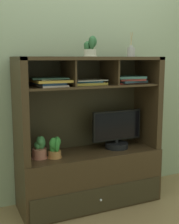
% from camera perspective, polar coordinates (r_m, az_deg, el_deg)
% --- Properties ---
extents(floor_plane, '(6.00, 6.00, 0.02)m').
position_cam_1_polar(floor_plane, '(3.22, 0.00, -16.47)').
color(floor_plane, '#93754E').
rests_on(floor_plane, ground).
extents(back_wall, '(6.00, 0.02, 2.80)m').
position_cam_1_polar(back_wall, '(3.13, -2.05, 9.55)').
color(back_wall, '#99A989').
rests_on(back_wall, ground).
extents(media_console, '(1.37, 0.51, 1.43)m').
position_cam_1_polar(media_console, '(3.05, -0.07, -8.64)').
color(media_console, '#3D2B1A').
rests_on(media_console, ground).
extents(tv_monitor, '(0.52, 0.23, 0.38)m').
position_cam_1_polar(tv_monitor, '(3.10, 5.06, -3.79)').
color(tv_monitor, black).
rests_on(tv_monitor, media_console).
extents(potted_orchid, '(0.15, 0.15, 0.20)m').
position_cam_1_polar(potted_orchid, '(2.83, -9.19, -6.68)').
color(potted_orchid, '#B56856').
rests_on(potted_orchid, media_console).
extents(potted_fern, '(0.13, 0.13, 0.19)m').
position_cam_1_polar(potted_fern, '(2.83, -6.42, -6.70)').
color(potted_fern, '#B77942').
rests_on(potted_fern, media_console).
extents(magazine_stack_left, '(0.34, 0.30, 0.08)m').
position_cam_1_polar(magazine_stack_left, '(2.73, -7.24, 5.55)').
color(magazine_stack_left, beige).
rests_on(magazine_stack_left, media_console).
extents(magazine_stack_centre, '(0.33, 0.33, 0.07)m').
position_cam_1_polar(magazine_stack_centre, '(3.06, 7.06, 5.99)').
color(magazine_stack_centre, '#B02D29').
rests_on(magazine_stack_centre, media_console).
extents(magazine_stack_right, '(0.33, 0.24, 0.05)m').
position_cam_1_polar(magazine_stack_right, '(2.87, -0.36, 5.53)').
color(magazine_stack_right, gold).
rests_on(magazine_stack_right, media_console).
extents(diffuser_bottle, '(0.08, 0.08, 0.23)m').
position_cam_1_polar(diffuser_bottle, '(3.09, 7.65, 10.95)').
color(diffuser_bottle, '#B3AFB0').
rests_on(diffuser_bottle, media_console).
extents(potted_succulent, '(0.13, 0.13, 0.19)m').
position_cam_1_polar(potted_succulent, '(2.87, 0.13, 11.80)').
color(potted_succulent, beige).
rests_on(potted_succulent, media_console).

